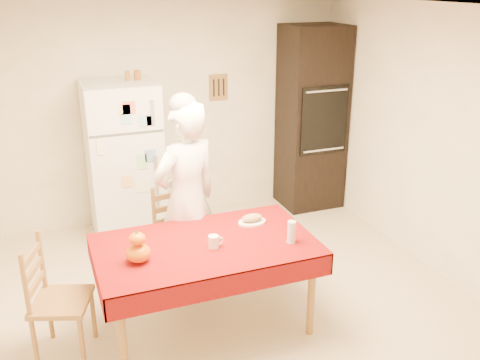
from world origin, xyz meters
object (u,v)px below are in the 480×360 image
dining_table (206,251)px  bread_plate (252,222)px  coffee_mug (214,242)px  refrigerator (124,161)px  chair_far (178,232)px  chair_left (52,295)px  oven_cabinet (312,119)px  wine_glass (292,232)px  seated_woman (187,200)px  pumpkin_lower (138,253)px

dining_table → bread_plate: (0.48, 0.21, 0.08)m
dining_table → coffee_mug: coffee_mug is taller
refrigerator → chair_far: size_ratio=1.79×
chair_far → bread_plate: 0.80m
chair_left → bread_plate: (1.64, 0.12, 0.26)m
oven_cabinet → wine_glass: oven_cabinet is taller
refrigerator → chair_left: bearing=-115.0°
oven_cabinet → refrigerator: bearing=-178.8°
dining_table → seated_woman: seated_woman is taller
refrigerator → chair_left: refrigerator is taller
refrigerator → coffee_mug: (0.33, -2.05, -0.04)m
seated_woman → dining_table: bearing=67.9°
oven_cabinet → pumpkin_lower: oven_cabinet is taller
chair_left → wine_glass: bearing=-80.5°
seated_woman → refrigerator: bearing=-97.2°
oven_cabinet → coffee_mug: oven_cabinet is taller
oven_cabinet → coffee_mug: size_ratio=22.00×
oven_cabinet → chair_left: oven_cabinet is taller
dining_table → bread_plate: bread_plate is taller
refrigerator → coffee_mug: size_ratio=17.00×
bread_plate → dining_table: bearing=-156.1°
chair_left → seated_woman: bearing=-47.5°
chair_left → chair_far: bearing=-40.0°
oven_cabinet → chair_left: (-3.15, -1.92, -0.59)m
oven_cabinet → pumpkin_lower: (-2.53, -2.10, -0.27)m
pumpkin_lower → chair_left: bearing=163.7°
coffee_mug → pumpkin_lower: pumpkin_lower is taller
bread_plate → seated_woman: bearing=139.4°
seated_woman → wine_glass: 1.02m
refrigerator → oven_cabinet: 2.29m
wine_glass → pumpkin_lower: bearing=174.0°
refrigerator → oven_cabinet: oven_cabinet is taller
seated_woman → bread_plate: size_ratio=7.37×
oven_cabinet → dining_table: (-1.99, -2.01, -0.41)m
refrigerator → coffee_mug: refrigerator is taller
oven_cabinet → chair_far: oven_cabinet is taller
oven_cabinet → bread_plate: size_ratio=9.17×
oven_cabinet → bread_plate: oven_cabinet is taller
seated_woman → coffee_mug: size_ratio=17.70×
refrigerator → coffee_mug: bearing=-80.9°
refrigerator → oven_cabinet: bearing=1.2°
chair_far → refrigerator: bearing=92.5°
chair_left → seated_woman: 1.34m
oven_cabinet → wine_glass: bearing=-121.3°
coffee_mug → pumpkin_lower: bearing=-179.6°
dining_table → chair_far: 0.79m
oven_cabinet → seated_woman: bearing=-144.3°
chair_far → seated_woman: 0.41m
oven_cabinet → chair_left: bearing=-148.6°
chair_left → refrigerator: bearing=-5.8°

